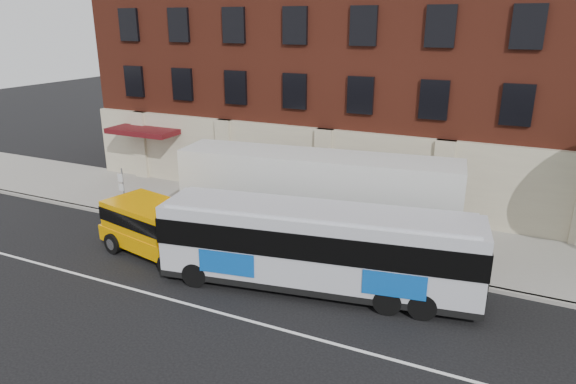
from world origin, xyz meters
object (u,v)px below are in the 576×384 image
at_px(sign_pole, 123,189).
at_px(shipping_container, 317,200).
at_px(yellow_suv, 155,226).
at_px(city_bus, 318,245).

xyz_separation_m(sign_pole, shipping_container, (9.89, 1.21, 0.53)).
height_order(sign_pole, shipping_container, shipping_container).
distance_m(sign_pole, yellow_suv, 5.07).
height_order(city_bus, yellow_suv, city_bus).
distance_m(city_bus, yellow_suv, 7.29).
bearing_deg(yellow_suv, city_bus, 0.79).
xyz_separation_m(city_bus, yellow_suv, (-7.27, -0.10, -0.48)).
bearing_deg(city_bus, sign_pole, 166.89).
relative_size(city_bus, yellow_suv, 2.00).
relative_size(sign_pole, city_bus, 0.21).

